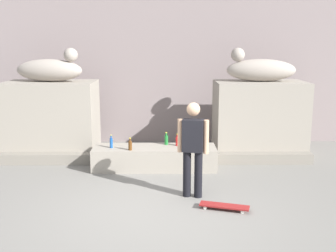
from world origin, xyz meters
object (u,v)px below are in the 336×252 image
Objects in this scene: bottle_blue at (111,143)px; skater at (193,146)px; skateboard at (224,206)px; bottle_green at (166,140)px; bottle_brown at (130,145)px; statue_reclining_left at (50,69)px; statue_reclining_right at (260,69)px; bottle_red at (177,141)px.

skater is at bearing -44.27° from bottle_blue.
bottle_green is (-0.93, 2.44, 0.52)m from skateboard.
skater reaches higher than bottle_green.
skater reaches higher than bottle_blue.
bottle_brown is (-1.20, 1.39, -0.34)m from skater.
statue_reclining_left and statue_reclining_right have the same top height.
statue_reclining_right reaches higher than bottle_brown.
statue_reclining_left is at bearing -28.18° from skater.
statue_reclining_left is 3.19m from bottle_green.
skater is 1.80m from bottle_red.
skateboard is (3.61, -3.35, -1.98)m from statue_reclining_left.
statue_reclining_left is 2.79m from bottle_brown.
statue_reclining_right is 3.45m from skater.
statue_reclining_right is 1.98× the size of skateboard.
skateboard is at bearing -32.60° from statue_reclining_left.
skater is 1.14m from skateboard.
bottle_red is at bearing -56.86° from skateboard.
statue_reclining_left is at bearing -26.16° from skateboard.
skater is at bearing -49.12° from bottle_brown.
bottle_green is at bearing -63.09° from skater.
statue_reclining_left is 5.31m from skateboard.
bottle_red is (-1.94, -1.02, -1.47)m from statue_reclining_right.
statue_reclining_left is 4.86m from statue_reclining_right.
statue_reclining_right is 6.24× the size of bottle_red.
statue_reclining_right is at bearing 19.71° from bottle_blue.
skateboard is at bearing 73.02° from statue_reclining_right.
bottle_red is (0.24, -0.10, -0.00)m from bottle_green.
skater is at bearing -34.22° from skateboard.
statue_reclining_right reaches higher than skateboard.
statue_reclining_right is 3.55m from bottle_brown.
statue_reclining_left reaches higher than skater.
skateboard is at bearing -49.64° from bottle_brown.
bottle_red and bottle_brown have the same top height.
statue_reclining_left is at bearing 161.24° from bottle_green.
skateboard is (-1.25, -3.36, -1.98)m from statue_reclining_right.
bottle_blue is at bearing 23.12° from statue_reclining_right.
statue_reclining_right reaches higher than skater.
statue_reclining_right is at bearing -93.72° from skateboard.
skateboard is 2.50m from bottle_red.
skateboard is at bearing -69.13° from bottle_green.
skater is 6.40× the size of bottle_brown.
statue_reclining_right is at bearing -108.74° from skater.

